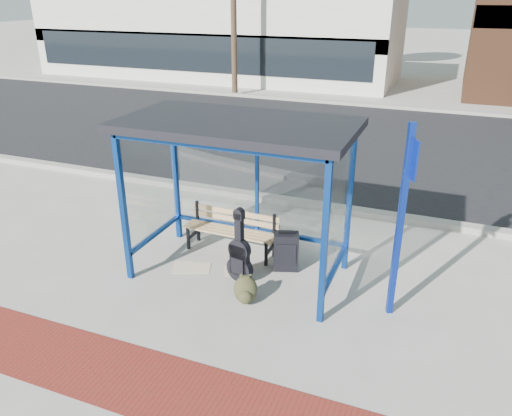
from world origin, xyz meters
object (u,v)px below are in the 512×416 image
at_px(guitar_bag, 240,256).
at_px(backpack, 246,290).
at_px(bench, 232,228).
at_px(suitcase, 286,251).

bearing_deg(guitar_bag, backpack, -48.24).
xyz_separation_m(guitar_bag, backpack, (0.31, -0.51, -0.22)).
relative_size(bench, guitar_bag, 1.43).
bearing_deg(backpack, bench, 100.42).
bearing_deg(bench, suitcase, -11.52).
bearing_deg(backpack, suitcase, 56.93).
height_order(guitar_bag, suitcase, guitar_bag).
height_order(guitar_bag, backpack, guitar_bag).
bearing_deg(suitcase, guitar_bag, -152.03).
xyz_separation_m(bench, backpack, (0.80, -1.32, -0.24)).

